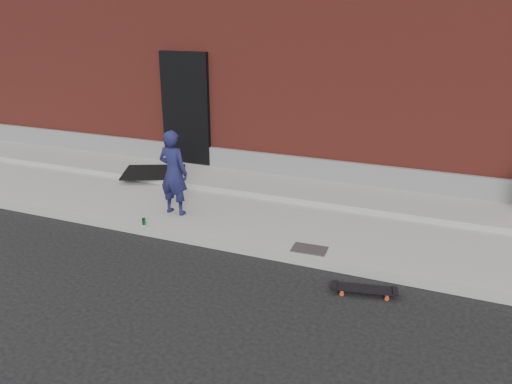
% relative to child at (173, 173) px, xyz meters
% --- Properties ---
extents(ground, '(80.00, 80.00, 0.00)m').
position_rel_child_xyz_m(ground, '(1.54, -0.68, -0.84)').
color(ground, black).
rests_on(ground, ground).
extents(sidewalk, '(20.00, 3.00, 0.15)m').
position_rel_child_xyz_m(sidewalk, '(1.54, 0.82, -0.76)').
color(sidewalk, gray).
rests_on(sidewalk, ground).
extents(apron, '(20.00, 1.20, 0.10)m').
position_rel_child_xyz_m(apron, '(1.54, 1.72, -0.64)').
color(apron, gray).
rests_on(apron, sidewalk).
extents(building, '(20.00, 8.10, 5.00)m').
position_rel_child_xyz_m(building, '(1.54, 6.32, 1.66)').
color(building, maroon).
rests_on(building, ground).
extents(child, '(0.52, 0.36, 1.38)m').
position_rel_child_xyz_m(child, '(0.00, 0.00, 0.00)').
color(child, '#16173F').
rests_on(child, sidewalk).
extents(skateboard, '(0.79, 0.34, 0.09)m').
position_rel_child_xyz_m(skateboard, '(3.29, -1.08, -0.77)').
color(skateboard, red).
rests_on(skateboard, ground).
extents(soda_can, '(0.08, 0.08, 0.11)m').
position_rel_child_xyz_m(soda_can, '(-0.20, -0.61, -0.63)').
color(soda_can, '#17773F').
rests_on(soda_can, sidewalk).
extents(doormat, '(1.44, 1.33, 0.03)m').
position_rel_child_xyz_m(doormat, '(-1.36, 1.43, -0.57)').
color(doormat, black).
rests_on(doormat, apron).
extents(utility_plate, '(0.49, 0.33, 0.01)m').
position_rel_child_xyz_m(utility_plate, '(2.41, -0.46, -0.68)').
color(utility_plate, '#4E4F53').
rests_on(utility_plate, sidewalk).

